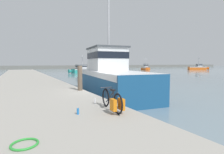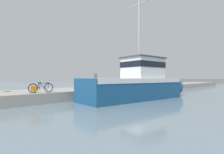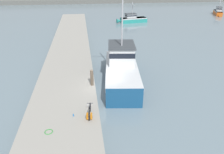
{
  "view_description": "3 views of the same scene",
  "coord_description": "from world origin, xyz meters",
  "px_view_note": "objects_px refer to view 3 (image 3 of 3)",
  "views": [
    {
      "loc": [
        -4.35,
        -9.72,
        2.39
      ],
      "look_at": [
        0.32,
        -1.09,
        1.61
      ],
      "focal_mm": 28.0,
      "sensor_mm": 36.0,
      "label": 1
    },
    {
      "loc": [
        10.97,
        -10.0,
        1.83
      ],
      "look_at": [
        0.55,
        0.76,
        1.92
      ],
      "focal_mm": 28.0,
      "sensor_mm": 36.0,
      "label": 2
    },
    {
      "loc": [
        -1.75,
        -17.69,
        10.09
      ],
      "look_at": [
        0.79,
        0.65,
        1.29
      ],
      "focal_mm": 35.0,
      "sensor_mm": 36.0,
      "label": 3
    }
  ],
  "objects_px": {
    "water_bottle_on_curb": "(73,115)",
    "boat_white_moored": "(132,19)",
    "bicycle_touring": "(90,113)",
    "mooring_post": "(92,78)",
    "water_bottle_by_bike": "(88,106)",
    "fishing_boat_main": "(121,67)",
    "boat_green_anchored": "(218,12)"
  },
  "relations": [
    {
      "from": "boat_white_moored",
      "to": "mooring_post",
      "type": "bearing_deg",
      "value": 151.63
    },
    {
      "from": "water_bottle_on_curb",
      "to": "water_bottle_by_bike",
      "type": "bearing_deg",
      "value": 46.79
    },
    {
      "from": "boat_white_moored",
      "to": "boat_green_anchored",
      "type": "bearing_deg",
      "value": -84.25
    },
    {
      "from": "boat_green_anchored",
      "to": "bicycle_touring",
      "type": "height_order",
      "value": "boat_green_anchored"
    },
    {
      "from": "bicycle_touring",
      "to": "water_bottle_by_bike",
      "type": "xyz_separation_m",
      "value": [
        -0.11,
        1.33,
        -0.23
      ]
    },
    {
      "from": "boat_white_moored",
      "to": "bicycle_touring",
      "type": "height_order",
      "value": "boat_white_moored"
    },
    {
      "from": "boat_green_anchored",
      "to": "water_bottle_by_bike",
      "type": "distance_m",
      "value": 55.28
    },
    {
      "from": "fishing_boat_main",
      "to": "water_bottle_by_bike",
      "type": "height_order",
      "value": "fishing_boat_main"
    },
    {
      "from": "fishing_boat_main",
      "to": "mooring_post",
      "type": "height_order",
      "value": "fishing_boat_main"
    },
    {
      "from": "water_bottle_on_curb",
      "to": "boat_white_moored",
      "type": "bearing_deg",
      "value": 70.92
    },
    {
      "from": "boat_green_anchored",
      "to": "mooring_post",
      "type": "height_order",
      "value": "boat_green_anchored"
    },
    {
      "from": "mooring_post",
      "to": "boat_white_moored",
      "type": "bearing_deg",
      "value": 70.89
    },
    {
      "from": "boat_green_anchored",
      "to": "bicycle_touring",
      "type": "relative_size",
      "value": 3.89
    },
    {
      "from": "fishing_boat_main",
      "to": "bicycle_touring",
      "type": "relative_size",
      "value": 6.47
    },
    {
      "from": "boat_white_moored",
      "to": "water_bottle_on_curb",
      "type": "xyz_separation_m",
      "value": [
        -12.42,
        -35.91,
        0.06
      ]
    },
    {
      "from": "fishing_boat_main",
      "to": "water_bottle_by_bike",
      "type": "relative_size",
      "value": 52.64
    },
    {
      "from": "boat_white_moored",
      "to": "boat_green_anchored",
      "type": "distance_m",
      "value": 26.01
    },
    {
      "from": "boat_white_moored",
      "to": "water_bottle_on_curb",
      "type": "height_order",
      "value": "boat_white_moored"
    },
    {
      "from": "bicycle_touring",
      "to": "water_bottle_on_curb",
      "type": "distance_m",
      "value": 1.21
    },
    {
      "from": "boat_green_anchored",
      "to": "water_bottle_by_bike",
      "type": "relative_size",
      "value": 31.62
    },
    {
      "from": "mooring_post",
      "to": "water_bottle_on_curb",
      "type": "height_order",
      "value": "mooring_post"
    },
    {
      "from": "bicycle_touring",
      "to": "water_bottle_by_bike",
      "type": "distance_m",
      "value": 1.35
    },
    {
      "from": "fishing_boat_main",
      "to": "water_bottle_on_curb",
      "type": "bearing_deg",
      "value": -116.85
    },
    {
      "from": "fishing_boat_main",
      "to": "boat_white_moored",
      "type": "relative_size",
      "value": 1.62
    },
    {
      "from": "bicycle_touring",
      "to": "water_bottle_on_curb",
      "type": "relative_size",
      "value": 9.1
    },
    {
      "from": "mooring_post",
      "to": "water_bottle_by_bike",
      "type": "bearing_deg",
      "value": -98.82
    },
    {
      "from": "boat_white_moored",
      "to": "water_bottle_on_curb",
      "type": "relative_size",
      "value": 36.42
    },
    {
      "from": "water_bottle_on_curb",
      "to": "bicycle_touring",
      "type": "bearing_deg",
      "value": -10.1
    },
    {
      "from": "boat_white_moored",
      "to": "water_bottle_by_bike",
      "type": "bearing_deg",
      "value": 152.65
    },
    {
      "from": "fishing_boat_main",
      "to": "water_bottle_by_bike",
      "type": "bearing_deg",
      "value": -114.87
    },
    {
      "from": "bicycle_touring",
      "to": "mooring_post",
      "type": "relative_size",
      "value": 1.21
    },
    {
      "from": "mooring_post",
      "to": "water_bottle_by_bike",
      "type": "height_order",
      "value": "mooring_post"
    }
  ]
}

